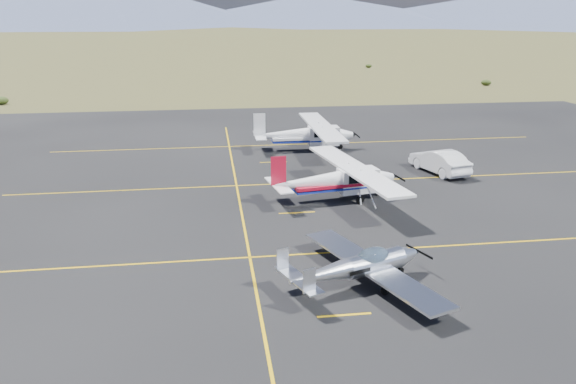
# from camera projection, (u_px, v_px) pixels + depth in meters

# --- Properties ---
(ground) EXTENTS (1600.00, 1600.00, 0.00)m
(ground) POSITION_uv_depth(u_px,v_px,m) (393.00, 269.00, 23.97)
(ground) COLOR #383D1C
(ground) RESTS_ON ground
(apron) EXTENTS (72.00, 72.00, 0.02)m
(apron) POSITION_uv_depth(u_px,v_px,m) (353.00, 213.00, 30.57)
(apron) COLOR black
(apron) RESTS_ON ground
(aircraft_low_wing) EXTENTS (6.12, 8.24, 1.82)m
(aircraft_low_wing) POSITION_uv_depth(u_px,v_px,m) (360.00, 266.00, 22.21)
(aircraft_low_wing) COLOR silver
(aircraft_low_wing) RESTS_ON apron
(aircraft_cessna) EXTENTS (6.93, 11.41, 2.88)m
(aircraft_cessna) POSITION_uv_depth(u_px,v_px,m) (337.00, 179.00, 32.35)
(aircraft_cessna) COLOR white
(aircraft_cessna) RESTS_ON apron
(aircraft_plain) EXTENTS (7.12, 11.86, 3.02)m
(aircraft_plain) POSITION_uv_depth(u_px,v_px,m) (306.00, 134.00, 44.15)
(aircraft_plain) COLOR white
(aircraft_plain) RESTS_ON apron
(sedan) EXTENTS (2.86, 5.13, 1.60)m
(sedan) POSITION_uv_depth(u_px,v_px,m) (439.00, 161.00, 38.07)
(sedan) COLOR white
(sedan) RESTS_ON apron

